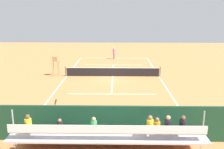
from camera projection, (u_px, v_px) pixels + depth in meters
name	position (u px, v px, depth m)	size (l,w,h in m)	color
ground_plane	(113.00, 76.00, 27.41)	(60.00, 60.00, 0.00)	#D17542
court_line_markings	(113.00, 76.00, 27.44)	(10.10, 22.20, 0.01)	white
tennis_net	(113.00, 72.00, 27.29)	(10.30, 0.10, 1.07)	black
backdrop_wall	(109.00, 123.00, 13.59)	(18.00, 0.16, 2.00)	#194228
bleacher_stand	(109.00, 136.00, 12.24)	(9.06, 2.40, 2.48)	#B2B2B7
umpire_chair	(55.00, 64.00, 27.33)	(0.67, 0.67, 2.14)	#A88456
courtside_bench	(158.00, 125.00, 14.35)	(1.80, 0.40, 0.93)	#33383D
equipment_bag	(128.00, 132.00, 14.35)	(0.90, 0.36, 0.36)	#B22D2D
tennis_player	(114.00, 52.00, 37.15)	(0.38, 0.54, 1.93)	navy
tennis_racket	(108.00, 58.00, 38.17)	(0.37, 0.59, 0.03)	black
tennis_ball_near	(99.00, 63.00, 34.33)	(0.07, 0.07, 0.07)	#CCDB33
tennis_ball_far	(119.00, 59.00, 36.83)	(0.07, 0.07, 0.07)	#CCDB33
line_judge	(54.00, 115.00, 14.64)	(0.40, 0.55, 1.93)	#232328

